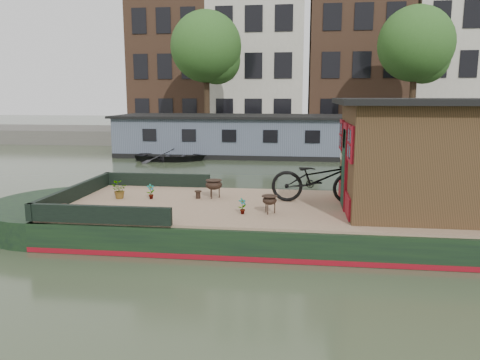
# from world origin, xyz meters

# --- Properties ---
(ground) EXTENTS (120.00, 120.00, 0.00)m
(ground) POSITION_xyz_m (0.00, 0.00, 0.00)
(ground) COLOR #27311F
(ground) RESTS_ON ground
(houseboat_hull) EXTENTS (14.01, 4.02, 0.60)m
(houseboat_hull) POSITION_xyz_m (-1.33, 0.00, 0.27)
(houseboat_hull) COLOR black
(houseboat_hull) RESTS_ON ground
(houseboat_deck) EXTENTS (11.80, 3.80, 0.05)m
(houseboat_deck) POSITION_xyz_m (0.00, 0.00, 0.62)
(houseboat_deck) COLOR #96775D
(houseboat_deck) RESTS_ON houseboat_hull
(bow_bulwark) EXTENTS (3.00, 4.00, 0.35)m
(bow_bulwark) POSITION_xyz_m (-5.07, 0.00, 0.82)
(bow_bulwark) COLOR black
(bow_bulwark) RESTS_ON houseboat_deck
(cabin) EXTENTS (4.00, 3.50, 2.42)m
(cabin) POSITION_xyz_m (2.19, 0.00, 1.88)
(cabin) COLOR black
(cabin) RESTS_ON houseboat_deck
(bicycle) EXTENTS (2.22, 0.93, 1.14)m
(bicycle) POSITION_xyz_m (-0.14, 0.43, 1.22)
(bicycle) COLOR black
(bicycle) RESTS_ON houseboat_deck
(potted_plant_a) EXTENTS (0.23, 0.22, 0.37)m
(potted_plant_a) POSITION_xyz_m (-4.15, 0.31, 0.83)
(potted_plant_a) COLOR #973F2B
(potted_plant_a) RESTS_ON houseboat_deck
(potted_plant_c) EXTENTS (0.39, 0.34, 0.42)m
(potted_plant_c) POSITION_xyz_m (-4.94, 0.26, 0.86)
(potted_plant_c) COLOR #AD3B32
(potted_plant_c) RESTS_ON houseboat_deck
(potted_plant_e) EXTENTS (0.22, 0.21, 0.34)m
(potted_plant_e) POSITION_xyz_m (-1.75, -0.86, 0.82)
(potted_plant_e) COLOR #9F412E
(potted_plant_e) RESTS_ON houseboat_deck
(brazier_front) EXTENTS (0.39, 0.39, 0.39)m
(brazier_front) POSITION_xyz_m (-1.19, -0.73, 0.84)
(brazier_front) COLOR black
(brazier_front) RESTS_ON houseboat_deck
(brazier_rear) EXTENTS (0.55, 0.55, 0.45)m
(brazier_rear) POSITION_xyz_m (-2.65, 0.63, 0.88)
(brazier_rear) COLOR black
(brazier_rear) RESTS_ON houseboat_deck
(bollard_port) EXTENTS (0.17, 0.17, 0.19)m
(bollard_port) POSITION_xyz_m (-3.02, 0.51, 0.75)
(bollard_port) COLOR black
(bollard_port) RESTS_ON houseboat_deck
(bollard_stbd) EXTENTS (0.16, 0.16, 0.18)m
(bollard_stbd) POSITION_xyz_m (-5.60, -1.20, 0.74)
(bollard_stbd) COLOR black
(bollard_stbd) RESTS_ON houseboat_deck
(dinghy) EXTENTS (3.55, 2.65, 0.70)m
(dinghy) POSITION_xyz_m (-6.78, 11.50, 0.35)
(dinghy) COLOR black
(dinghy) RESTS_ON ground
(far_houseboat) EXTENTS (20.40, 4.40, 2.11)m
(far_houseboat) POSITION_xyz_m (0.00, 14.00, 0.97)
(far_houseboat) COLOR #4C5466
(far_houseboat) RESTS_ON ground
(quay) EXTENTS (60.00, 6.00, 0.90)m
(quay) POSITION_xyz_m (0.00, 20.50, 0.45)
(quay) COLOR #47443F
(quay) RESTS_ON ground
(townhouse_row) EXTENTS (27.25, 8.00, 16.50)m
(townhouse_row) POSITION_xyz_m (0.15, 27.50, 7.90)
(townhouse_row) COLOR brown
(townhouse_row) RESTS_ON ground
(tree_left) EXTENTS (4.40, 4.40, 7.40)m
(tree_left) POSITION_xyz_m (-6.36, 19.07, 5.89)
(tree_left) COLOR #332316
(tree_left) RESTS_ON quay
(tree_right) EXTENTS (4.40, 4.40, 7.40)m
(tree_right) POSITION_xyz_m (6.14, 19.07, 5.89)
(tree_right) COLOR #332316
(tree_right) RESTS_ON quay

